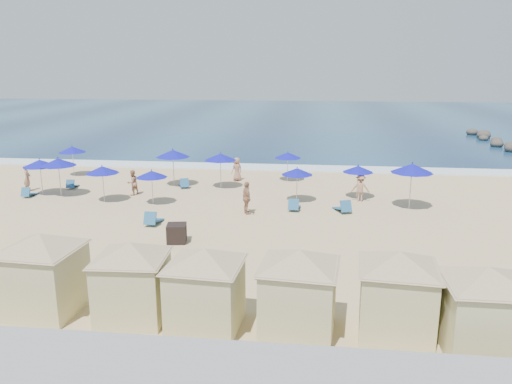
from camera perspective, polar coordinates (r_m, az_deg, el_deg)
ground at (r=24.83m, az=-6.27°, el=-4.15°), size 160.00×160.00×0.00m
ocean at (r=78.52m, az=2.76°, el=8.46°), size 160.00×80.00×0.06m
surf_line at (r=39.59m, az=-1.29°, el=2.89°), size 160.00×2.50×0.08m
trash_bin at (r=22.93m, az=-9.06°, el=-4.68°), size 0.98×0.98×0.85m
cabana_0 at (r=17.42m, az=-23.24°, el=-7.45°), size 4.68×4.68×2.94m
cabana_1 at (r=16.15m, az=-14.02°, el=-8.73°), size 4.42×4.42×2.78m
cabana_2 at (r=15.21m, az=-5.83°, el=-9.76°), size 4.46×4.46×2.81m
cabana_3 at (r=14.93m, az=4.93°, el=-10.04°), size 4.56×4.56×2.88m
cabana_4 at (r=15.35m, az=15.90°, el=-9.89°), size 4.55×4.55×2.87m
cabana_5 at (r=15.19m, az=24.73°, el=-11.07°), size 4.49×4.49×2.82m
umbrella_0 at (r=33.39m, az=-23.49°, el=3.04°), size 2.03×2.03×2.31m
umbrella_1 at (r=32.59m, az=-21.68°, el=3.19°), size 2.16×2.16×2.46m
umbrella_2 at (r=38.58m, az=-20.28°, el=4.58°), size 1.96×1.96×2.23m
umbrella_3 at (r=30.39m, az=-17.17°, el=2.45°), size 1.95×1.95×2.22m
umbrella_4 at (r=33.40m, az=-9.48°, el=4.37°), size 2.23×2.23×2.54m
umbrella_5 at (r=29.15m, az=-11.84°, el=2.02°), size 1.81×1.81×2.06m
umbrella_6 at (r=32.50m, az=-4.08°, el=4.02°), size 2.09×2.09×2.38m
umbrella_7 at (r=29.14m, az=4.72°, el=2.36°), size 1.85×1.85×2.11m
umbrella_8 at (r=34.55m, az=3.66°, el=4.21°), size 1.84×1.84×2.10m
umbrella_9 at (r=30.42m, az=11.58°, el=2.59°), size 1.84×1.84×2.10m
umbrella_10 at (r=28.84m, az=17.40°, el=2.61°), size 2.34×2.34×2.66m
beach_chair_0 at (r=33.58m, az=-24.55°, el=-0.12°), size 0.56×1.21×0.66m
beach_chair_1 at (r=34.84m, az=-20.28°, el=0.76°), size 0.67×1.24×0.65m
beach_chair_2 at (r=33.21m, az=-8.24°, el=0.91°), size 0.99×1.38×0.69m
beach_chair_3 at (r=25.71m, az=-11.70°, el=-3.09°), size 0.69×1.42×0.77m
beach_chair_4 at (r=27.78m, az=4.38°, el=-1.57°), size 0.68×1.36×0.73m
beach_chair_5 at (r=27.73m, az=9.93°, el=-1.75°), size 1.06×1.50×0.76m
beachgoer_0 at (r=35.00m, az=-24.68°, el=1.46°), size 0.58×0.72×1.71m
beachgoer_1 at (r=31.79m, az=-13.93°, el=1.06°), size 0.91×0.97×1.57m
beachgoer_2 at (r=26.80m, az=-1.06°, el=-0.69°), size 0.86×1.14×1.79m
beachgoer_3 at (r=30.03m, az=11.86°, el=0.47°), size 1.14×0.77×1.63m
beachgoer_4 at (r=34.79m, az=-2.20°, el=2.62°), size 0.94×0.92×1.64m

